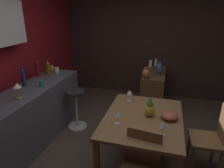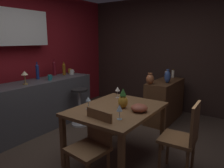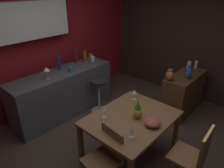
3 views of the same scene
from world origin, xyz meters
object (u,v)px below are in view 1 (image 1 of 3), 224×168
Objects in this scene: fruit_bowl at (169,116)px; vase_copper at (146,73)px; sideboard_cabinet at (153,90)px; cup_white at (57,70)px; wine_bottle_ruby at (37,68)px; counter_lamp at (17,87)px; pillar_candle_tall at (156,63)px; chair_near_window at (140,166)px; vase_ceramic_blue at (159,68)px; dining_table at (143,122)px; pineapple_centerpiece at (150,108)px; cup_mustard at (52,68)px; chair_by_doorway at (212,138)px; wine_glass_left at (130,93)px; pillar_candle_short at (150,64)px; wine_glass_right at (164,124)px; wine_glass_center at (117,114)px; bar_stool at (76,108)px; wine_bottle_amber at (48,68)px; cup_teal at (42,83)px; wine_bottle_cobalt at (23,77)px.

fruit_bowl is 1.37m from vase_copper.
cup_white reaches higher than sideboard_cabinet.
counter_lamp is (-0.91, -0.33, 0.01)m from wine_bottle_ruby.
wine_bottle_ruby is 1.90× the size of pillar_candle_tall.
vase_ceramic_blue is (2.21, -0.04, 0.47)m from chair_near_window.
wine_bottle_ruby is at bearing 71.94° from dining_table.
cup_white is 2.20m from pillar_candle_tall.
fruit_bowl is 2.25m from pillar_candle_tall.
cup_mustard is at bearing 63.28° from pineapple_centerpiece.
wine_glass_left is at bearing 74.33° from chair_by_doorway.
pillar_candle_short is at bearing -0.31° from vase_copper.
pineapple_centerpiece is at bearing 179.06° from vase_ceramic_blue.
vase_copper reaches higher than wine_glass_right.
bar_stool is at bearing 48.83° from wine_glass_center.
cup_mustard reaches higher than chair_near_window.
wine_glass_right is 0.68× the size of vase_ceramic_blue.
cup_white is 0.72× the size of pillar_candle_short.
bar_stool is at bearing -109.02° from wine_bottle_amber.
cup_teal reaches higher than dining_table.
cup_teal is 2.59m from pillar_candle_tall.
wine_bottle_ruby reaches higher than pillar_candle_tall.
wine_bottle_cobalt reaches higher than chair_by_doorway.
fruit_bowl reaches higher than sideboard_cabinet.
wine_bottle_ruby is at bearing 82.57° from wine_glass_left.
sideboard_cabinet is 1.89m from chair_by_doorway.
chair_near_window is at bearing -132.23° from bar_stool.
vase_ceramic_blue is at bearing 27.34° from chair_by_doorway.
chair_by_doorway is 2.97m from wine_bottle_ruby.
pineapple_centerpiece is at bearing -171.16° from vase_copper.
wine_bottle_ruby is 2.88× the size of cup_white.
cup_white is (0.78, -0.12, -0.10)m from wine_bottle_cobalt.
vase_copper is (1.91, 0.18, 0.44)m from chair_near_window.
sideboard_cabinet is at bearing -70.10° from cup_mustard.
chair_near_window is 4.03× the size of fruit_bowl.
dining_table is 0.55m from wine_glass_left.
cup_white is at bearing 126.17° from pillar_candle_tall.
wine_glass_center is 0.60× the size of wine_bottle_amber.
fruit_bowl is at bearing -124.04° from wine_glass_left.
wine_bottle_cobalt is 0.63m from wine_bottle_amber.
counter_lamp is at bearing -174.03° from cup_white.
dining_table is 4.83× the size of vase_ceramic_blue.
wine_glass_left is 1.57× the size of cup_mustard.
wine_bottle_cobalt is 1.20× the size of wine_bottle_amber.
cup_white is at bearing -122.91° from cup_mustard.
cup_white is at bearing 63.92° from pineapple_centerpiece.
wine_bottle_cobalt reaches higher than cup_teal.
pineapple_centerpiece is at bearing -51.11° from wine_glass_center.
vase_ceramic_blue is at bearing -36.98° from vase_copper.
pineapple_centerpiece is 2.13m from pillar_candle_short.
wine_glass_center is at bearing -109.79° from cup_teal.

